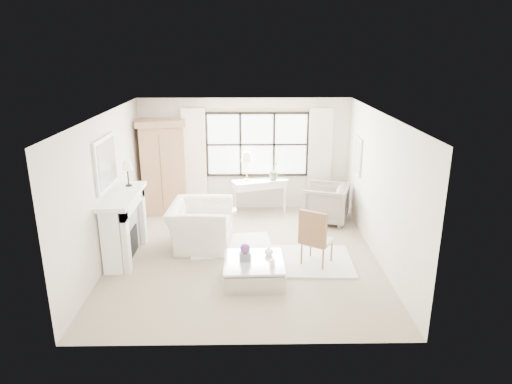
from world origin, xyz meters
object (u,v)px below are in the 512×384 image
at_px(armoire, 163,166).
at_px(club_armchair, 201,225).
at_px(coffee_table, 254,271).
at_px(console_table, 260,196).

height_order(armoire, club_armchair, armoire).
bearing_deg(armoire, coffee_table, -68.86).
height_order(console_table, coffee_table, console_table).
bearing_deg(armoire, console_table, -11.38).
distance_m(console_table, club_armchair, 2.30).
bearing_deg(console_table, coffee_table, -111.30).
bearing_deg(coffee_table, armoire, 119.58).
bearing_deg(club_armchair, console_table, -29.06).
relative_size(console_table, coffee_table, 1.34).
relative_size(armoire, club_armchair, 1.67).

